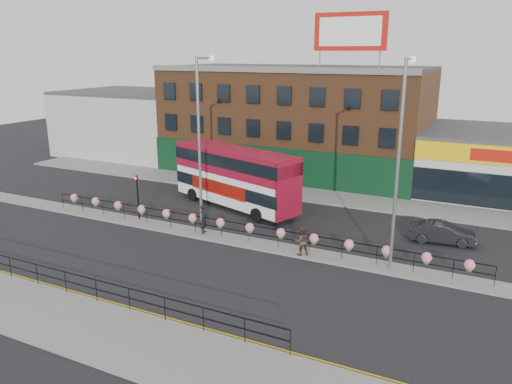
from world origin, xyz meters
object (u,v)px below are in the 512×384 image
at_px(double_decker_bus, 235,172).
at_px(lamp_column_east, 400,148).
at_px(car, 442,233).
at_px(pedestrian_b, 302,241).
at_px(pedestrian_a, 204,219).
at_px(lamp_column_west, 201,131).

xyz_separation_m(double_decker_bus, lamp_column_east, (13.24, -6.22, 4.03)).
height_order(car, pedestrian_b, pedestrian_b).
distance_m(double_decker_bus, pedestrian_a, 6.58).
bearing_deg(double_decker_bus, car, -2.83).
bearing_deg(car, pedestrian_a, 103.33).
height_order(double_decker_bus, lamp_column_east, lamp_column_east).
height_order(double_decker_bus, car, double_decker_bus).
relative_size(pedestrian_a, lamp_column_west, 0.17).
bearing_deg(double_decker_bus, lamp_column_east, -25.18).
bearing_deg(car, lamp_column_west, 102.43).
bearing_deg(double_decker_bus, pedestrian_b, -40.06).
relative_size(lamp_column_west, lamp_column_east, 1.00).
bearing_deg(pedestrian_a, lamp_column_west, 9.50).
bearing_deg(lamp_column_west, car, 20.34).
distance_m(car, lamp_column_east, 8.50).
relative_size(car, pedestrian_b, 2.43).
bearing_deg(pedestrian_a, pedestrian_b, -113.02).
height_order(pedestrian_b, lamp_column_west, lamp_column_west).
height_order(double_decker_bus, pedestrian_b, double_decker_bus).
distance_m(pedestrian_b, lamp_column_east, 7.76).
distance_m(lamp_column_west, lamp_column_east, 12.28).
bearing_deg(lamp_column_west, double_decker_bus, 98.96).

